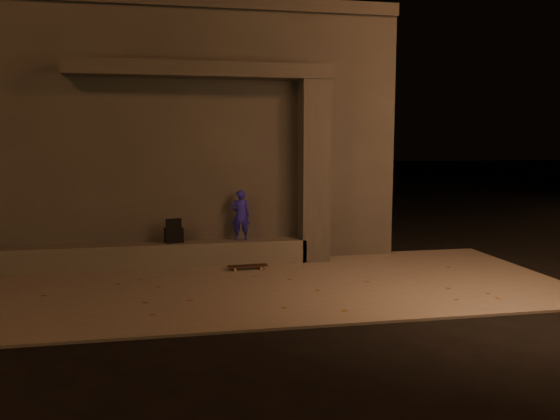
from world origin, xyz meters
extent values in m
plane|color=black|center=(0.00, 0.00, 0.00)|extent=(120.00, 120.00, 0.00)
cube|color=slate|center=(0.00, 2.00, 0.02)|extent=(11.00, 4.40, 0.04)
cube|color=#3B3836|center=(-1.00, 6.50, 2.60)|extent=(9.00, 5.00, 5.20)
cube|color=#3B3836|center=(-1.00, 4.05, 5.10)|extent=(9.00, 0.30, 0.25)
cube|color=#55514D|center=(-1.50, 3.75, 0.27)|extent=(6.00, 0.55, 0.45)
cube|color=#3B3836|center=(1.70, 3.75, 1.84)|extent=(0.55, 0.55, 3.60)
cube|color=#3B3836|center=(-0.50, 3.80, 3.78)|extent=(5.00, 0.70, 0.28)
imported|color=#1F19A7|center=(0.21, 3.75, 0.99)|extent=(0.38, 0.27, 1.00)
cube|color=black|center=(-1.09, 3.75, 0.63)|extent=(0.38, 0.29, 0.28)
cube|color=black|center=(-1.09, 3.75, 0.87)|extent=(0.30, 0.10, 0.20)
cube|color=black|center=(0.26, 3.10, 0.11)|extent=(0.76, 0.23, 0.02)
cylinder|color=#AD6A45|center=(0.51, 3.19, 0.07)|extent=(0.05, 0.03, 0.05)
cylinder|color=#AD6A45|center=(0.51, 3.04, 0.07)|extent=(0.05, 0.03, 0.05)
cylinder|color=#AD6A45|center=(0.01, 3.16, 0.07)|extent=(0.05, 0.03, 0.05)
cylinder|color=#AD6A45|center=(0.02, 3.01, 0.07)|extent=(0.05, 0.03, 0.05)
cube|color=#99999E|center=(0.51, 3.11, 0.10)|extent=(0.06, 0.16, 0.02)
cube|color=#99999E|center=(0.01, 3.09, 0.10)|extent=(0.06, 0.16, 0.02)
camera|label=1|loc=(-1.03, -6.89, 2.42)|focal=35.00mm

